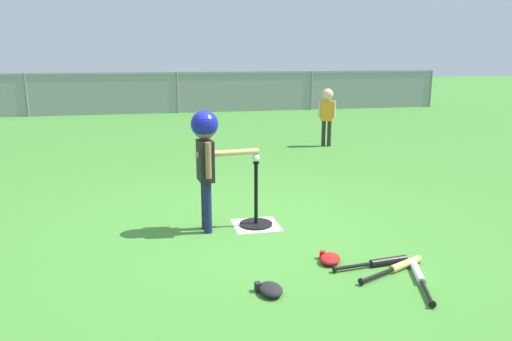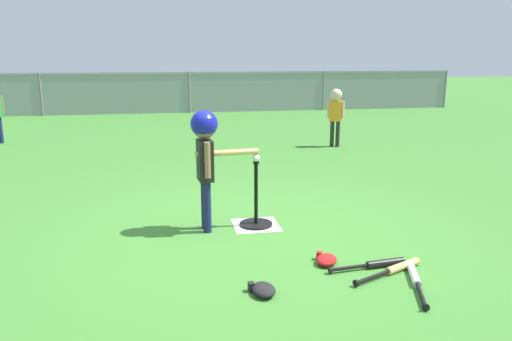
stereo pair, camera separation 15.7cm
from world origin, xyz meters
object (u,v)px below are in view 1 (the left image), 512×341
object	(u,v)px
baseball_on_tee	(256,158)
glove_near_bats	(330,258)
batter_child	(206,146)
fielder_deep_right	(327,109)
spare_bat_wood	(400,266)
glove_by_plate	(270,289)
spare_bat_silver	(419,277)
spare_bat_black	(381,262)
batting_tee	(256,216)

from	to	relation	value
baseball_on_tee	glove_near_bats	distance (m)	1.24
batter_child	fielder_deep_right	xyz separation A→B (m)	(2.66, 3.96, -0.14)
spare_bat_wood	glove_by_plate	xyz separation A→B (m)	(-1.08, -0.16, 0.01)
spare_bat_silver	spare_bat_black	bearing A→B (deg)	117.56
baseball_on_tee	spare_bat_black	distance (m)	1.51
batting_tee	glove_near_bats	bearing A→B (deg)	-68.83
batting_tee	batter_child	world-z (taller)	batter_child
fielder_deep_right	batting_tee	bearing A→B (deg)	-119.11
spare_bat_wood	spare_bat_black	distance (m)	0.15
baseball_on_tee	glove_near_bats	world-z (taller)	baseball_on_tee
spare_bat_wood	spare_bat_black	world-z (taller)	same
baseball_on_tee	spare_bat_silver	size ratio (longest dim) A/B	0.12
baseball_on_tee	glove_by_plate	size ratio (longest dim) A/B	0.32
spare_bat_wood	spare_bat_black	size ratio (longest dim) A/B	1.01
batter_child	glove_by_plate	bearing A→B (deg)	-79.00
batter_child	spare_bat_silver	xyz separation A→B (m)	(1.39, -1.39, -0.78)
glove_by_plate	spare_bat_silver	bearing A→B (deg)	-1.69
spare_bat_black	glove_by_plate	size ratio (longest dim) A/B	2.77
baseball_on_tee	glove_by_plate	xyz separation A→B (m)	(-0.21, -1.40, -0.64)
fielder_deep_right	spare_bat_silver	xyz separation A→B (m)	(-1.27, -5.35, -0.64)
glove_by_plate	glove_near_bats	world-z (taller)	same
fielder_deep_right	batter_child	bearing A→B (deg)	-123.87
glove_by_plate	spare_bat_wood	bearing A→B (deg)	8.68
batting_tee	fielder_deep_right	world-z (taller)	fielder_deep_right
batting_tee	glove_by_plate	bearing A→B (deg)	-98.59
spare_bat_black	glove_near_bats	distance (m)	0.40
spare_bat_black	spare_bat_silver	bearing A→B (deg)	-62.44
glove_near_bats	fielder_deep_right	bearing A→B (deg)	69.89
batter_child	glove_near_bats	xyz separation A→B (m)	(0.86, -0.95, -0.78)
spare_bat_silver	batting_tee	bearing A→B (deg)	122.48
batter_child	spare_bat_silver	bearing A→B (deg)	-45.07
batting_tee	batter_child	xyz separation A→B (m)	(-0.48, -0.04, 0.71)
baseball_on_tee	glove_near_bats	bearing A→B (deg)	-68.83
spare_bat_wood	glove_near_bats	xyz separation A→B (m)	(-0.48, 0.25, 0.01)
spare_bat_wood	glove_near_bats	world-z (taller)	glove_near_bats
baseball_on_tee	glove_near_bats	xyz separation A→B (m)	(0.38, -0.99, -0.64)
fielder_deep_right	spare_bat_silver	bearing A→B (deg)	-103.32
batter_child	spare_bat_black	xyz separation A→B (m)	(1.23, -1.09, -0.78)
batting_tee	spare_bat_wood	bearing A→B (deg)	-55.10
batter_child	spare_bat_wood	distance (m)	1.96
baseball_on_tee	fielder_deep_right	world-z (taller)	fielder_deep_right
fielder_deep_right	spare_bat_black	xyz separation A→B (m)	(-1.42, -5.05, -0.64)
spare_bat_silver	spare_bat_wood	bearing A→B (deg)	104.28
batting_tee	fielder_deep_right	distance (m)	4.52
spare_bat_silver	glove_by_plate	bearing A→B (deg)	178.31
batter_child	spare_bat_wood	size ratio (longest dim) A/B	1.74
spare_bat_wood	batter_child	bearing A→B (deg)	138.24
baseball_on_tee	spare_bat_silver	xyz separation A→B (m)	(0.91, -1.44, -0.64)
fielder_deep_right	glove_near_bats	world-z (taller)	fielder_deep_right
batter_child	glove_by_plate	world-z (taller)	batter_child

